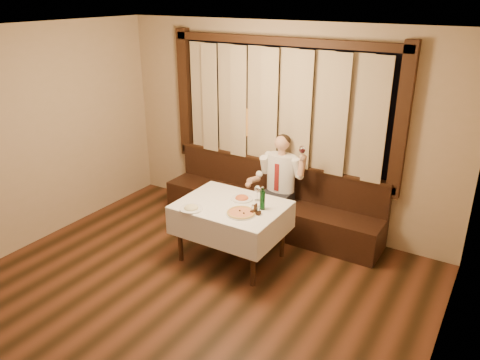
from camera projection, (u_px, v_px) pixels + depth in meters
The scene contains 10 objects.
room at pixel (193, 164), 4.79m from camera, with size 5.01×6.01×2.81m.
banquette at pixel (270, 206), 6.62m from camera, with size 3.20×0.61×0.94m.
dining_table at pixel (231, 212), 5.69m from camera, with size 1.27×0.97×0.76m.
pizza at pixel (241, 213), 5.39m from camera, with size 0.35×0.35×0.04m.
pasta_red at pixel (242, 197), 5.76m from camera, with size 0.27×0.27×0.09m.
pasta_cream at pixel (191, 207), 5.49m from camera, with size 0.28×0.28×0.09m.
green_bottle at pixel (262, 200), 5.47m from camera, with size 0.06×0.06×0.28m.
table_wine_glass at pixel (257, 190), 5.67m from camera, with size 0.08×0.08×0.21m.
cruet_caddy at pixel (256, 210), 5.38m from camera, with size 0.12×0.07×0.13m.
seated_man at pixel (279, 178), 6.28m from camera, with size 0.76×0.56×1.39m.
Camera 1 is at (2.75, -2.61, 3.16)m, focal length 35.00 mm.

